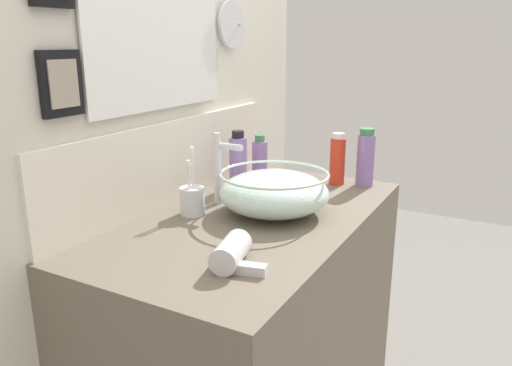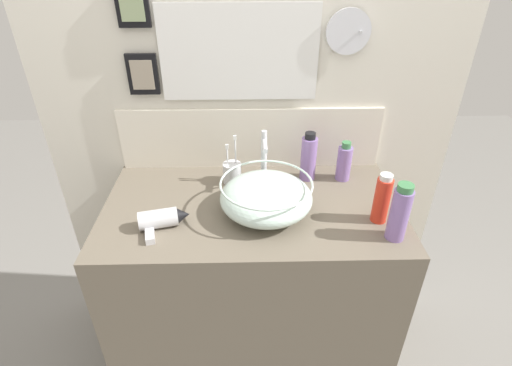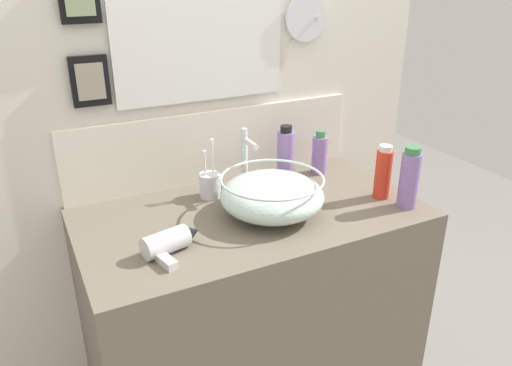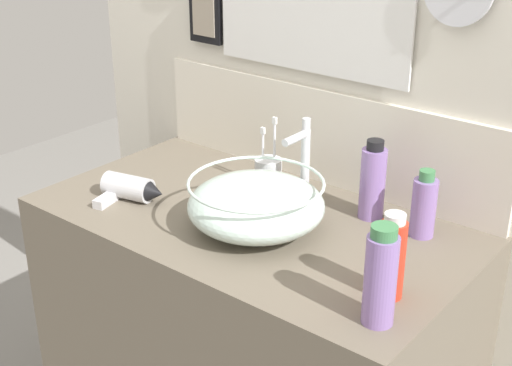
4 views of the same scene
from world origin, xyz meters
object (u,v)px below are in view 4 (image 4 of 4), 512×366
object	(u,v)px
faucet	(303,157)
soap_dispenser	(392,257)
shampoo_bottle	(424,206)
lotion_bottle	(373,182)
toothbrush_cup	(268,173)
spray_bottle	(380,277)
glass_bowl_sink	(256,204)
hair_drier	(131,189)

from	to	relation	value
faucet	soap_dispenser	world-z (taller)	faucet
soap_dispenser	shampoo_bottle	xyz separation A→B (m)	(-0.07, 0.29, -0.01)
lotion_bottle	toothbrush_cup	bearing A→B (deg)	-175.94
faucet	spray_bottle	size ratio (longest dim) A/B	1.10
toothbrush_cup	faucet	bearing A→B (deg)	-8.64
glass_bowl_sink	toothbrush_cup	xyz separation A→B (m)	(-0.13, 0.22, -0.02)
toothbrush_cup	lotion_bottle	world-z (taller)	same
shampoo_bottle	spray_bottle	bearing A→B (deg)	-75.53
faucet	hair_drier	distance (m)	0.47
hair_drier	shampoo_bottle	xyz separation A→B (m)	(0.70, 0.31, 0.05)
hair_drier	faucet	bearing A→B (deg)	36.60
spray_bottle	shampoo_bottle	world-z (taller)	spray_bottle
lotion_bottle	shampoo_bottle	bearing A→B (deg)	-3.50
lotion_bottle	spray_bottle	bearing A→B (deg)	-57.90
toothbrush_cup	shampoo_bottle	world-z (taller)	toothbrush_cup
glass_bowl_sink	toothbrush_cup	distance (m)	0.25
glass_bowl_sink	shampoo_bottle	xyz separation A→B (m)	(0.33, 0.23, 0.01)
shampoo_bottle	glass_bowl_sink	bearing A→B (deg)	-145.52
glass_bowl_sink	spray_bottle	size ratio (longest dim) A/B	1.59
toothbrush_cup	shampoo_bottle	bearing A→B (deg)	1.66
soap_dispenser	hair_drier	bearing A→B (deg)	-178.58
spray_bottle	soap_dispenser	world-z (taller)	spray_bottle
soap_dispenser	shampoo_bottle	size ratio (longest dim) A/B	1.12
glass_bowl_sink	soap_dispenser	xyz separation A→B (m)	(0.40, -0.06, 0.02)
hair_drier	soap_dispenser	xyz separation A→B (m)	(0.77, 0.02, 0.06)
lotion_bottle	glass_bowl_sink	bearing A→B (deg)	-127.99
soap_dispenser	glass_bowl_sink	bearing A→B (deg)	171.74
hair_drier	lotion_bottle	distance (m)	0.64
hair_drier	toothbrush_cup	bearing A→B (deg)	50.90
glass_bowl_sink	lotion_bottle	world-z (taller)	lotion_bottle
glass_bowl_sink	hair_drier	distance (m)	0.38
soap_dispenser	spray_bottle	bearing A→B (deg)	-73.70
toothbrush_cup	shampoo_bottle	xyz separation A→B (m)	(0.46, 0.01, 0.03)
lotion_bottle	shampoo_bottle	distance (m)	0.15
toothbrush_cup	hair_drier	bearing A→B (deg)	-129.10
faucet	lotion_bottle	size ratio (longest dim) A/B	1.12
faucet	soap_dispenser	bearing A→B (deg)	-32.18
toothbrush_cup	shampoo_bottle	size ratio (longest dim) A/B	1.22
glass_bowl_sink	spray_bottle	xyz separation A→B (m)	(0.43, -0.16, 0.03)
hair_drier	toothbrush_cup	size ratio (longest dim) A/B	0.89
toothbrush_cup	spray_bottle	world-z (taller)	spray_bottle
spray_bottle	lotion_bottle	bearing A→B (deg)	122.10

